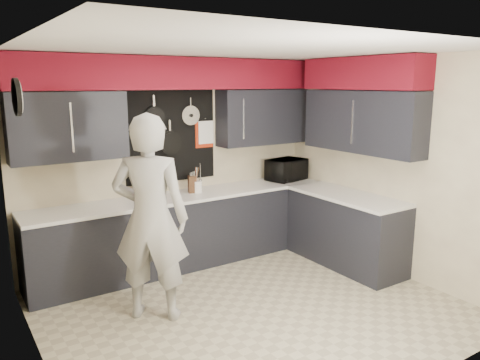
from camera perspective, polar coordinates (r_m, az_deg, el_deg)
ground at (r=5.03m, az=1.38°, el=-15.30°), size 4.00×4.00×0.00m
back_wall_assembly at (r=5.88m, az=-7.45°, el=8.94°), size 4.00×0.36×2.60m
right_wall_assembly at (r=5.92m, az=15.03°, el=8.01°), size 0.36×3.50×2.60m
left_wall_assembly at (r=3.86m, az=-23.87°, el=-3.62°), size 0.05×3.50×2.60m
base_cabinets at (r=5.98m, az=-0.90°, el=-6.07°), size 3.95×2.20×0.92m
microwave at (r=6.71m, az=5.68°, el=1.25°), size 0.61×0.47×0.30m
knife_block at (r=5.96m, az=-5.85°, el=-0.53°), size 0.12×0.12×0.21m
utensil_crock at (r=5.97m, az=-5.20°, el=-0.83°), size 0.11×0.11×0.15m
coffee_maker at (r=5.69m, az=-11.54°, el=-0.69°), size 0.20×0.23×0.32m
person at (r=4.58m, az=-10.86°, el=-4.63°), size 0.88×0.84×2.03m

